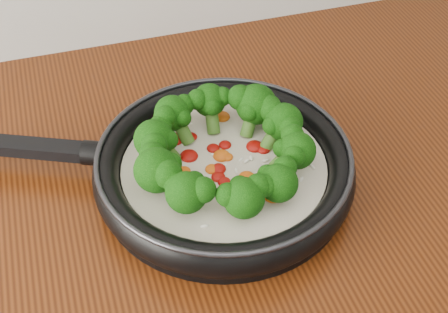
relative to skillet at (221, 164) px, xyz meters
name	(u,v)px	position (x,y,z in m)	size (l,w,h in m)	color
skillet	(221,164)	(0.00, 0.00, 0.00)	(0.55, 0.44, 0.10)	black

